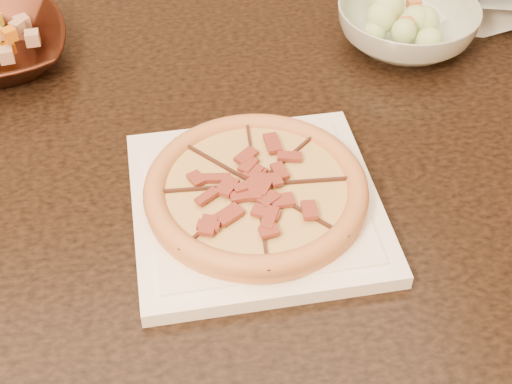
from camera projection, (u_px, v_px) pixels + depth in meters
dining_table at (175, 192)px, 0.97m from camera, size 1.41×0.95×0.75m
plate at (256, 204)px, 0.79m from camera, size 0.27×0.27×0.02m
pizza at (256, 189)px, 0.78m from camera, size 0.25×0.25×0.03m
salad_bowl at (406, 26)px, 1.02m from camera, size 0.22×0.22×0.06m
cling_film at (493, 6)px, 1.07m from camera, size 0.15×0.13×0.05m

